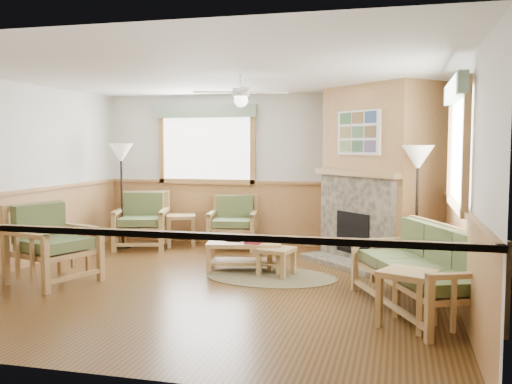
% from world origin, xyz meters
% --- Properties ---
extents(floor, '(6.00, 6.00, 0.01)m').
position_xyz_m(floor, '(0.00, 0.00, -0.01)').
color(floor, '#503316').
rests_on(floor, ground).
extents(ceiling, '(6.00, 6.00, 0.01)m').
position_xyz_m(ceiling, '(0.00, 0.00, 2.70)').
color(ceiling, white).
rests_on(ceiling, floor).
extents(wall_back, '(6.00, 0.02, 2.70)m').
position_xyz_m(wall_back, '(0.00, 3.00, 1.35)').
color(wall_back, silver).
rests_on(wall_back, floor).
extents(wall_front, '(6.00, 0.02, 2.70)m').
position_xyz_m(wall_front, '(0.00, -3.00, 1.35)').
color(wall_front, silver).
rests_on(wall_front, floor).
extents(wall_left, '(0.02, 6.00, 2.70)m').
position_xyz_m(wall_left, '(-3.00, 0.00, 1.35)').
color(wall_left, silver).
rests_on(wall_left, floor).
extents(wall_right, '(0.02, 6.00, 2.70)m').
position_xyz_m(wall_right, '(3.00, 0.00, 1.35)').
color(wall_right, silver).
rests_on(wall_right, floor).
extents(wainscot, '(6.00, 6.00, 1.10)m').
position_xyz_m(wainscot, '(0.00, 0.00, 0.55)').
color(wainscot, '#AD7C46').
rests_on(wainscot, floor).
extents(fireplace, '(3.11, 3.11, 2.70)m').
position_xyz_m(fireplace, '(2.05, 2.05, 1.35)').
color(fireplace, '#AD7C46').
rests_on(fireplace, floor).
extents(window_back, '(1.90, 0.16, 1.50)m').
position_xyz_m(window_back, '(-1.10, 2.96, 2.53)').
color(window_back, white).
rests_on(window_back, wall_back).
extents(window_right, '(0.16, 1.90, 1.50)m').
position_xyz_m(window_right, '(2.96, -0.20, 2.53)').
color(window_right, white).
rests_on(window_right, wall_right).
extents(ceiling_fan, '(1.59, 1.59, 0.36)m').
position_xyz_m(ceiling_fan, '(0.30, 0.30, 2.66)').
color(ceiling_fan, white).
rests_on(ceiling_fan, ceiling).
extents(sofa, '(2.16, 1.58, 0.92)m').
position_xyz_m(sofa, '(2.55, -0.60, 0.46)').
color(sofa, '#A8834E').
rests_on(sofa, floor).
extents(armchair_back_left, '(1.06, 1.06, 0.97)m').
position_xyz_m(armchair_back_left, '(-2.03, 2.15, 0.48)').
color(armchair_back_left, '#A8834E').
rests_on(armchair_back_left, floor).
extents(armchair_back_right, '(0.93, 0.93, 0.91)m').
position_xyz_m(armchair_back_right, '(-0.48, 2.55, 0.45)').
color(armchair_back_right, '#A8834E').
rests_on(armchair_back_right, floor).
extents(armchair_left, '(1.18, 1.18, 1.03)m').
position_xyz_m(armchair_left, '(-2.05, -0.43, 0.51)').
color(armchair_left, '#A8834E').
rests_on(armchair_left, floor).
extents(coffee_table, '(1.13, 0.71, 0.42)m').
position_xyz_m(coffee_table, '(0.19, 0.85, 0.21)').
color(coffee_table, '#A8834E').
rests_on(coffee_table, floor).
extents(end_table_chairs, '(0.64, 0.63, 0.56)m').
position_xyz_m(end_table_chairs, '(-1.43, 2.52, 0.28)').
color(end_table_chairs, '#A8834E').
rests_on(end_table_chairs, floor).
extents(end_table_sofa, '(0.65, 0.64, 0.56)m').
position_xyz_m(end_table_sofa, '(2.42, -1.16, 0.28)').
color(end_table_sofa, '#A8834E').
rests_on(end_table_sofa, floor).
extents(footstool, '(0.52, 0.52, 0.38)m').
position_xyz_m(footstool, '(0.69, 0.69, 0.19)').
color(footstool, '#A8834E').
rests_on(footstool, floor).
extents(braided_rug, '(1.91, 1.91, 0.01)m').
position_xyz_m(braided_rug, '(0.65, 0.54, 0.01)').
color(braided_rug, brown).
rests_on(braided_rug, floor).
extents(floor_lamp_left, '(0.53, 0.53, 1.84)m').
position_xyz_m(floor_lamp_left, '(-2.38, 2.12, 0.92)').
color(floor_lamp_left, black).
rests_on(floor_lamp_left, floor).
extents(floor_lamp_right, '(0.49, 0.49, 1.81)m').
position_xyz_m(floor_lamp_right, '(2.55, 0.79, 0.90)').
color(floor_lamp_right, black).
rests_on(floor_lamp_right, floor).
extents(book_red, '(0.23, 0.30, 0.03)m').
position_xyz_m(book_red, '(0.34, 0.80, 0.45)').
color(book_red, maroon).
rests_on(book_red, coffee_table).
extents(book_dark, '(0.21, 0.28, 0.03)m').
position_xyz_m(book_dark, '(0.04, 0.92, 0.44)').
color(book_dark, black).
rests_on(book_dark, coffee_table).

